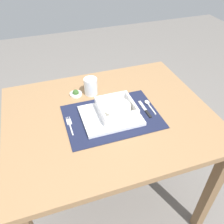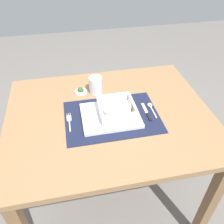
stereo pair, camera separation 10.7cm
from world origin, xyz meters
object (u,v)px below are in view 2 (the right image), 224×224
object	(u,v)px
spoon	(151,106)
butter_knife	(147,113)
porridge_bowl	(117,109)
fork	(69,121)
drinking_glass	(96,86)
condiment_saucer	(81,91)
dining_table	(110,129)

from	to	relation	value
spoon	butter_knife	xyz separation A→B (m)	(-0.03, -0.04, -0.00)
porridge_bowl	spoon	bearing A→B (deg)	8.31
fork	drinking_glass	world-z (taller)	drinking_glass
drinking_glass	condiment_saucer	bearing A→B (deg)	172.44
porridge_bowl	fork	xyz separation A→B (m)	(-0.22, 0.00, -0.04)
spoon	condiment_saucer	xyz separation A→B (m)	(-0.33, 0.20, 0.00)
fork	dining_table	bearing A→B (deg)	2.17
spoon	dining_table	bearing A→B (deg)	-177.41
fork	porridge_bowl	bearing A→B (deg)	-3.74
porridge_bowl	dining_table	bearing A→B (deg)	145.91
porridge_bowl	butter_knife	size ratio (longest dim) A/B	1.23
dining_table	porridge_bowl	world-z (taller)	porridge_bowl
porridge_bowl	drinking_glass	xyz separation A→B (m)	(-0.07, 0.21, -0.00)
porridge_bowl	fork	distance (m)	0.23
fork	spoon	bearing A→B (deg)	0.44
fork	spoon	distance (m)	0.40
spoon	drinking_glass	bearing A→B (deg)	143.40
dining_table	condiment_saucer	distance (m)	0.26
butter_knife	drinking_glass	bearing A→B (deg)	128.87
butter_knife	condiment_saucer	bearing A→B (deg)	136.80
spoon	butter_knife	size ratio (longest dim) A/B	0.85
spoon	butter_knife	bearing A→B (deg)	-127.67
porridge_bowl	condiment_saucer	distance (m)	0.27
dining_table	butter_knife	bearing A→B (deg)	-11.29
fork	drinking_glass	distance (m)	0.26
porridge_bowl	spoon	size ratio (longest dim) A/B	1.44
spoon	condiment_saucer	size ratio (longest dim) A/B	1.82
drinking_glass	condiment_saucer	size ratio (longest dim) A/B	1.43
spoon	butter_knife	world-z (taller)	spoon
butter_knife	porridge_bowl	bearing A→B (deg)	170.38
drinking_glass	fork	bearing A→B (deg)	-126.67
fork	drinking_glass	bearing A→B (deg)	50.61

